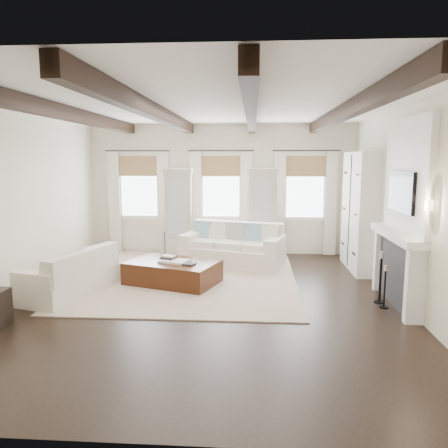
# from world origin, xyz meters

# --- Properties ---
(ground) EXTENTS (7.50, 7.50, 0.00)m
(ground) POSITION_xyz_m (0.00, 0.00, 0.00)
(ground) COLOR black
(ground) RESTS_ON ground
(room_shell) EXTENTS (6.54, 7.54, 3.22)m
(room_shell) POSITION_xyz_m (0.75, 0.90, 1.89)
(room_shell) COLOR #F0E8CC
(room_shell) RESTS_ON ground
(area_rug) EXTENTS (4.17, 4.64, 0.02)m
(area_rug) POSITION_xyz_m (-0.46, 1.37, 0.01)
(area_rug) COLOR #C4B19D
(area_rug) RESTS_ON ground
(sofa_back) EXTENTS (2.39, 1.57, 0.94)m
(sofa_back) POSITION_xyz_m (0.36, 2.49, 0.38)
(sofa_back) COLOR white
(sofa_back) RESTS_ON ground
(sofa_left) EXTENTS (1.32, 2.02, 0.80)m
(sofa_left) POSITION_xyz_m (-2.35, 0.19, 0.32)
(sofa_left) COLOR white
(sofa_left) RESTS_ON ground
(ottoman) EXTENTS (1.90, 1.52, 0.43)m
(ottoman) POSITION_xyz_m (-0.72, 0.95, 0.22)
(ottoman) COLOR black
(ottoman) RESTS_ON ground
(tray) EXTENTS (0.60, 0.52, 0.04)m
(tray) POSITION_xyz_m (-0.68, 0.90, 0.45)
(tray) COLOR white
(tray) RESTS_ON ottoman
(book_lower) EXTENTS (0.31, 0.27, 0.04)m
(book_lower) POSITION_xyz_m (-0.81, 1.02, 0.49)
(book_lower) COLOR #262628
(book_lower) RESTS_ON tray
(book_upper) EXTENTS (0.26, 0.23, 0.03)m
(book_upper) POSITION_xyz_m (-0.80, 0.98, 0.53)
(book_upper) COLOR beige
(book_upper) RESTS_ON book_lower
(book_loose) EXTENTS (0.29, 0.25, 0.03)m
(book_loose) POSITION_xyz_m (-0.39, 0.71, 0.45)
(book_loose) COLOR #262628
(book_loose) RESTS_ON ottoman
(side_table_back) EXTENTS (0.38, 0.38, 0.58)m
(side_table_back) POSITION_xyz_m (-1.20, 3.65, 0.29)
(side_table_back) COLOR black
(side_table_back) RESTS_ON ground
(lamp_back) EXTENTS (0.35, 0.35, 0.59)m
(lamp_back) POSITION_xyz_m (-1.20, 3.65, 0.98)
(lamp_back) COLOR black
(lamp_back) RESTS_ON side_table_back
(candlestick_near) EXTENTS (0.14, 0.14, 0.70)m
(candlestick_near) POSITION_xyz_m (2.90, -0.16, 0.29)
(candlestick_near) COLOR black
(candlestick_near) RESTS_ON ground
(candlestick_far) EXTENTS (0.17, 0.17, 0.86)m
(candlestick_far) POSITION_xyz_m (2.90, 0.09, 0.36)
(candlestick_far) COLOR black
(candlestick_far) RESTS_ON ground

